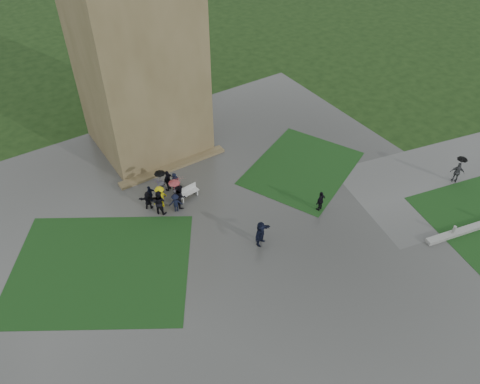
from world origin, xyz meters
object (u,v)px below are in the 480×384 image
tower (135,39)px  pedestrian_mid (261,233)px  pedestrian_near (321,201)px  bench (188,192)px  pedestrian_path (458,169)px

tower → pedestrian_mid: tower is taller
tower → pedestrian_near: size_ratio=11.16×
pedestrian_mid → pedestrian_near: pedestrian_mid is taller
bench → pedestrian_mid: (1.78, -6.67, 0.46)m
bench → pedestrian_near: (7.19, -6.30, 0.34)m
tower → pedestrian_path: tower is taller
pedestrian_mid → pedestrian_path: 16.35m
bench → pedestrian_path: size_ratio=0.70×
tower → pedestrian_near: bearing=-65.7°
tower → pedestrian_path: bearing=-45.8°
bench → pedestrian_mid: bearing=-81.4°
pedestrian_near → pedestrian_mid: bearing=-9.3°
tower → bench: bearing=-94.8°
bench → tower: bearing=78.9°
bench → pedestrian_near: size_ratio=1.00×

